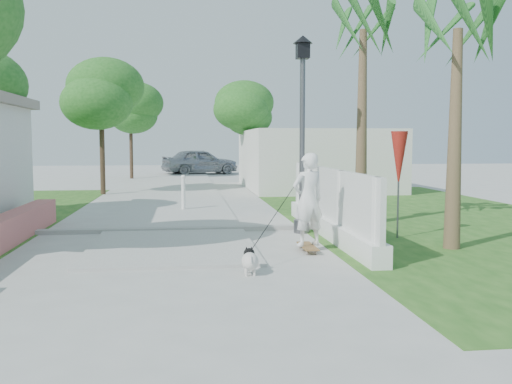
{
  "coord_description": "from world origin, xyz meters",
  "views": [
    {
      "loc": [
        0.28,
        -7.19,
        2.07
      ],
      "look_at": [
        1.63,
        3.77,
        1.1
      ],
      "focal_mm": 40.0,
      "sensor_mm": 36.0,
      "label": 1
    }
  ],
  "objects": [
    {
      "name": "ground",
      "position": [
        0.0,
        0.0,
        0.0
      ],
      "size": [
        90.0,
        90.0,
        0.0
      ],
      "primitive_type": "plane",
      "color": "#B7B7B2",
      "rests_on": "ground"
    },
    {
      "name": "path_strip",
      "position": [
        0.0,
        20.0,
        0.03
      ],
      "size": [
        3.2,
        36.0,
        0.06
      ],
      "primitive_type": "cube",
      "color": "#B7B7B2",
      "rests_on": "ground"
    },
    {
      "name": "curb",
      "position": [
        0.0,
        6.0,
        0.05
      ],
      "size": [
        6.5,
        0.25,
        0.1
      ],
      "primitive_type": "cube",
      "color": "#999993",
      "rests_on": "ground"
    },
    {
      "name": "grass_right",
      "position": [
        7.0,
        8.0,
        0.01
      ],
      "size": [
        8.0,
        20.0,
        0.01
      ],
      "primitive_type": "cube",
      "color": "#24561B",
      "rests_on": "ground"
    },
    {
      "name": "lattice_fence",
      "position": [
        3.4,
        5.0,
        0.54
      ],
      "size": [
        0.35,
        7.0,
        1.5
      ],
      "color": "white",
      "rests_on": "ground"
    },
    {
      "name": "building_right",
      "position": [
        6.0,
        18.0,
        1.3
      ],
      "size": [
        6.0,
        8.0,
        2.6
      ],
      "primitive_type": "cube",
      "color": "silver",
      "rests_on": "ground"
    },
    {
      "name": "street_lamp",
      "position": [
        2.9,
        5.5,
        2.43
      ],
      "size": [
        0.44,
        0.44,
        4.44
      ],
      "color": "#59595E",
      "rests_on": "ground"
    },
    {
      "name": "bollard",
      "position": [
        0.2,
        10.0,
        0.58
      ],
      "size": [
        0.14,
        0.14,
        1.09
      ],
      "color": "white",
      "rests_on": "ground"
    },
    {
      "name": "patio_umbrella",
      "position": [
        4.8,
        4.5,
        1.69
      ],
      "size": [
        0.36,
        0.36,
        2.3
      ],
      "color": "#59595E",
      "rests_on": "ground"
    },
    {
      "name": "tree_path_left",
      "position": [
        -2.98,
        15.98,
        3.82
      ],
      "size": [
        3.4,
        3.4,
        5.23
      ],
      "color": "#4C3826",
      "rests_on": "ground"
    },
    {
      "name": "tree_path_right",
      "position": [
        3.22,
        19.98,
        3.49
      ],
      "size": [
        3.0,
        3.0,
        4.79
      ],
      "color": "#4C3826",
      "rests_on": "ground"
    },
    {
      "name": "tree_path_far",
      "position": [
        -2.78,
        25.98,
        3.82
      ],
      "size": [
        3.2,
        3.2,
        5.17
      ],
      "color": "#4C3826",
      "rests_on": "ground"
    },
    {
      "name": "palm_far",
      "position": [
        4.6,
        6.5,
        4.48
      ],
      "size": [
        1.8,
        1.8,
        5.3
      ],
      "color": "brown",
      "rests_on": "ground"
    },
    {
      "name": "palm_near",
      "position": [
        5.4,
        3.2,
        3.95
      ],
      "size": [
        1.8,
        1.8,
        4.7
      ],
      "color": "brown",
      "rests_on": "ground"
    },
    {
      "name": "skateboarder",
      "position": [
        1.97,
        2.71,
        0.81
      ],
      "size": [
        1.67,
        2.04,
        1.87
      ],
      "rotation": [
        0.0,
        0.0,
        3.47
      ],
      "color": "olive",
      "rests_on": "ground"
    },
    {
      "name": "dog",
      "position": [
        1.26,
        1.55,
        0.22
      ],
      "size": [
        0.28,
        0.6,
        0.41
      ],
      "rotation": [
        0.0,
        0.0,
        -0.04
      ],
      "color": "silver",
      "rests_on": "ground"
    },
    {
      "name": "parked_car",
      "position": [
        1.2,
        29.9,
        0.83
      ],
      "size": [
        5.21,
        3.35,
        1.65
      ],
      "primitive_type": "imported",
      "rotation": [
        0.0,
        0.0,
        1.89
      ],
      "color": "#989B9F",
      "rests_on": "ground"
    }
  ]
}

